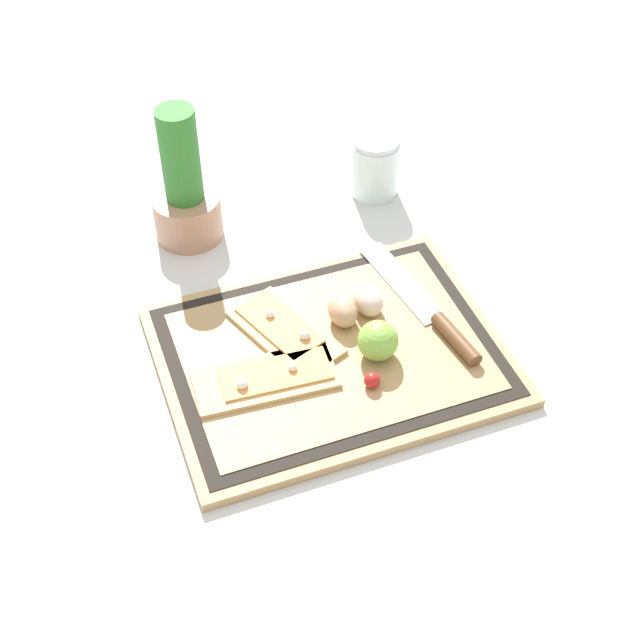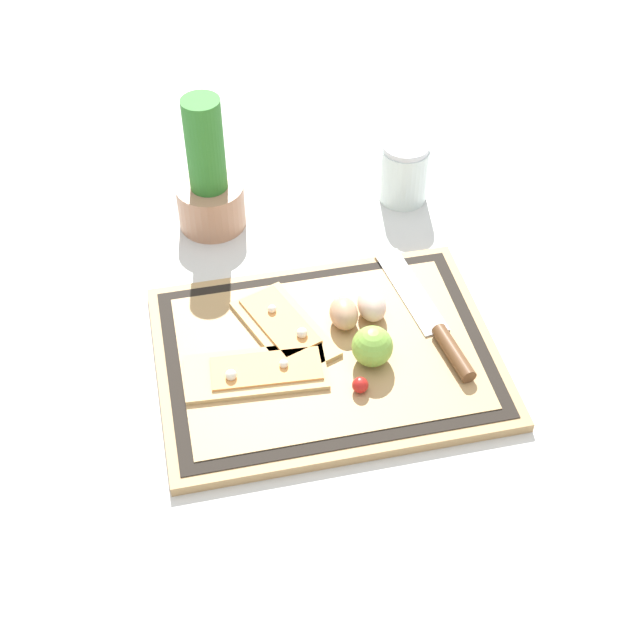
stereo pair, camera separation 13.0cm
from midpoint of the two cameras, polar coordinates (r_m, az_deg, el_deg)
ground_plane at (r=1.29m, az=3.31°, el=-2.70°), size 6.00×6.00×0.00m
cutting_board at (r=1.29m, az=3.33°, el=-2.43°), size 0.49×0.38×0.02m
pizza_slice_near at (r=1.25m, az=-1.02°, el=-3.46°), size 0.20×0.10×0.02m
pizza_slice_far at (r=1.30m, az=0.51°, el=-0.58°), size 0.14×0.20×0.02m
knife at (r=1.32m, az=10.43°, el=-0.87°), size 0.07×0.30×0.02m
egg_brown at (r=1.31m, az=4.38°, el=0.27°), size 0.04×0.06×0.04m
egg_pink at (r=1.32m, az=6.14°, el=0.80°), size 0.04×0.06×0.04m
lime at (r=1.25m, az=6.34°, el=-1.84°), size 0.06×0.06×0.06m
cherry_tomato_red at (r=1.23m, az=5.63°, el=-4.32°), size 0.02×0.02×0.02m
herb_pot at (r=1.47m, az=-4.61°, el=8.58°), size 0.11×0.11×0.24m
sauce_jar at (r=1.56m, az=7.80°, el=9.06°), size 0.08×0.08×0.11m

